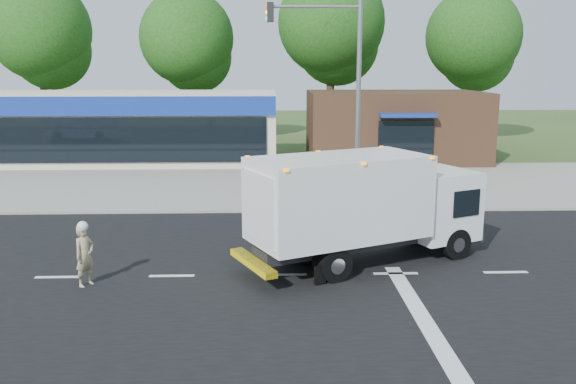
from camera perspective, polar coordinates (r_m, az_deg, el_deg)
name	(u,v)px	position (r m, az deg, el deg)	size (l,w,h in m)	color
ground	(284,275)	(16.45, -0.35, -7.79)	(120.00, 120.00, 0.00)	#385123
road_asphalt	(284,275)	(16.45, -0.35, -7.78)	(60.00, 14.00, 0.02)	black
sidewalk	(279,204)	(24.32, -0.86, -1.16)	(60.00, 2.40, 0.12)	gray
parking_apron	(277,179)	(30.00, -1.05, 1.23)	(60.00, 9.00, 0.02)	gray
lane_markings	(340,292)	(15.27, 4.93, -9.35)	(55.20, 7.00, 0.01)	silver
ems_box_truck	(363,201)	(17.03, 6.99, -0.87)	(7.32, 4.95, 3.13)	black
emergency_worker	(84,254)	(16.28, -18.51, -5.53)	(0.63, 0.69, 1.70)	tan
retail_strip_mall	(119,127)	(36.62, -15.50, 5.90)	(18.00, 6.20, 4.00)	beige
brown_storefront	(395,126)	(36.41, 9.95, 6.10)	(10.00, 6.70, 4.00)	#382316
traffic_signal_pole	(342,81)	(23.26, 5.03, 10.30)	(3.51, 0.25, 8.00)	gray
background_trees	(261,37)	(43.70, -2.51, 14.25)	(36.77, 7.39, 12.10)	#332114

